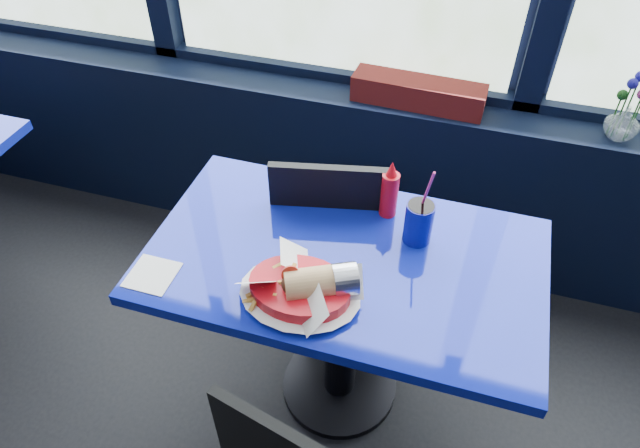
{
  "coord_description": "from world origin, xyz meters",
  "views": [
    {
      "loc": [
        0.58,
        0.84,
        2.01
      ],
      "look_at": [
        0.23,
        1.98,
        0.88
      ],
      "focal_mm": 32.0,
      "sensor_mm": 36.0,
      "label": 1
    }
  ],
  "objects": [
    {
      "name": "soda_cup",
      "position": [
        0.49,
        2.14,
        0.82
      ],
      "size": [
        0.09,
        0.09,
        0.3
      ],
      "rotation": [
        0.0,
        0.0,
        -0.09
      ],
      "color": "#0C0F87",
      "rests_on": "near_table"
    },
    {
      "name": "window_sill",
      "position": [
        0.0,
        2.87,
        0.4
      ],
      "size": [
        5.0,
        0.26,
        0.8
      ],
      "primitive_type": "cube",
      "color": "black",
      "rests_on": "ground"
    },
    {
      "name": "near_table",
      "position": [
        0.3,
        2.0,
        0.57
      ],
      "size": [
        1.2,
        0.7,
        0.75
      ],
      "color": "black",
      "rests_on": "ground"
    },
    {
      "name": "food_basket",
      "position": [
        0.23,
        1.81,
        0.79
      ],
      "size": [
        0.32,
        0.3,
        0.11
      ],
      "rotation": [
        0.0,
        0.0,
        0.02
      ],
      "color": "red",
      "rests_on": "near_table"
    },
    {
      "name": "chair_near_back",
      "position": [
        0.21,
        2.32,
        0.52
      ],
      "size": [
        0.49,
        0.49,
        0.91
      ],
      "rotation": [
        0.0,
        0.0,
        3.36
      ],
      "color": "black",
      "rests_on": "ground"
    },
    {
      "name": "napkin",
      "position": [
        -0.22,
        1.76,
        0.75
      ],
      "size": [
        0.13,
        0.13,
        0.0
      ],
      "primitive_type": "cube",
      "rotation": [
        0.0,
        0.0,
        0.0
      ],
      "color": "white",
      "rests_on": "near_table"
    },
    {
      "name": "ketchup_bottle",
      "position": [
        0.38,
        2.23,
        0.84
      ],
      "size": [
        0.06,
        0.06,
        0.21
      ],
      "color": "red",
      "rests_on": "near_table"
    },
    {
      "name": "flower_vase",
      "position": [
        1.11,
        2.83,
        0.88
      ],
      "size": [
        0.14,
        0.15,
        0.26
      ],
      "rotation": [
        0.0,
        0.0,
        0.17
      ],
      "color": "silver",
      "rests_on": "window_sill"
    },
    {
      "name": "planter_box",
      "position": [
        0.37,
        2.84,
        0.85
      ],
      "size": [
        0.52,
        0.15,
        0.1
      ],
      "primitive_type": "cube",
      "rotation": [
        0.0,
        0.0,
        -0.04
      ],
      "color": "maroon",
      "rests_on": "window_sill"
    }
  ]
}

